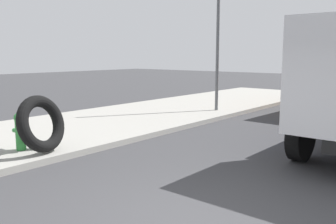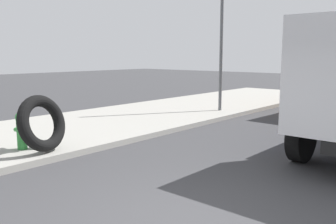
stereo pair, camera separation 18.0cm
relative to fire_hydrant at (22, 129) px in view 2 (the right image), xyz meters
name	(u,v)px [view 2 (the right image)]	position (x,y,z in m)	size (l,w,h in m)	color
fire_hydrant	(22,129)	(0.00, 0.00, 0.00)	(0.25, 0.56, 0.87)	#2D8438
loose_tire	(42,123)	(0.19, -0.57, 0.19)	(1.27, 1.27, 0.26)	black
street_light_pole	(222,23)	(8.00, -0.15, 2.85)	(0.12, 0.12, 6.61)	#595B5E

